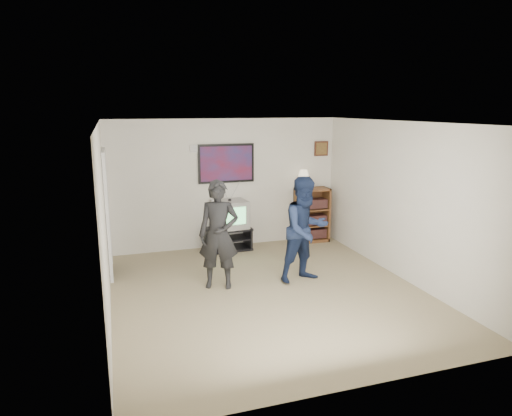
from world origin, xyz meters
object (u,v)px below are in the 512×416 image
bookshelf (312,215)px  person_short (306,230)px  media_stand (228,239)px  crt_television (230,214)px  person_tall (219,235)px

bookshelf → person_short: size_ratio=0.66×
media_stand → bookshelf: (1.79, 0.05, 0.33)m
crt_television → bookshelf: (1.74, 0.05, -0.15)m
crt_television → bookshelf: bookshelf is taller
crt_television → person_short: person_short is taller
bookshelf → person_tall: 3.01m
media_stand → bookshelf: bearing=-0.8°
crt_television → person_short: (0.72, -1.93, 0.13)m
person_short → bookshelf: bearing=50.9°
media_stand → person_tall: (-0.59, -1.77, 0.61)m
media_stand → person_short: bearing=-70.7°
media_stand → crt_television: bearing=-2.4°
person_tall → bookshelf: bearing=57.4°
media_stand → bookshelf: 1.82m
bookshelf → media_stand: bearing=-178.4°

